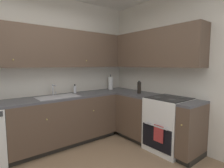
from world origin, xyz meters
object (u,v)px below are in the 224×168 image
(oil_bottle, at_px, (139,88))
(paper_towel_roll, at_px, (111,83))
(soap_bottle, at_px, (75,89))
(oven_range, at_px, (169,124))

(oil_bottle, bearing_deg, paper_towel_roll, 95.32)
(soap_bottle, distance_m, paper_towel_roll, 0.88)
(paper_towel_roll, distance_m, oil_bottle, 0.80)
(oven_range, bearing_deg, soap_bottle, 123.15)
(oven_range, relative_size, soap_bottle, 5.96)
(oven_range, distance_m, paper_towel_roll, 1.57)
(oven_range, xyz_separation_m, oil_bottle, (-0.02, 0.66, 0.55))
(soap_bottle, bearing_deg, paper_towel_roll, -1.31)
(soap_bottle, bearing_deg, oil_bottle, -40.85)
(paper_towel_roll, height_order, oil_bottle, paper_towel_roll)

